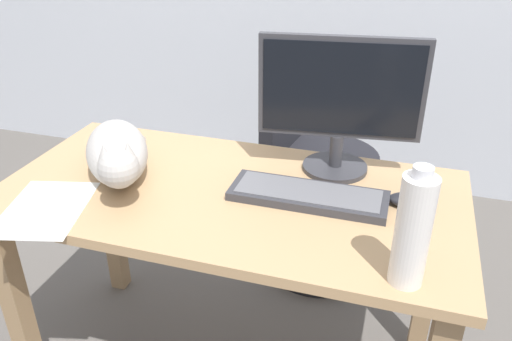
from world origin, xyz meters
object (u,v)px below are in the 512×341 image
water_bottle (413,230)px  computer_mouse (409,201)px  office_chair (312,180)px  monitor (340,101)px  keyboard (308,195)px  cat (118,152)px

water_bottle → computer_mouse: bearing=91.0°
water_bottle → office_chair: bearing=112.4°
office_chair → monitor: (0.15, -0.46, 0.53)m
office_chair → keyboard: size_ratio=2.16×
office_chair → water_bottle: size_ratio=3.34×
monitor → computer_mouse: bearing=-34.4°
monitor → cat: (-0.61, -0.24, -0.15)m
cat → water_bottle: size_ratio=1.87×
keyboard → cat: size_ratio=0.83×
office_chair → keyboard: office_chair is taller
computer_mouse → water_bottle: bearing=-89.0°
computer_mouse → monitor: bearing=145.6°
monitor → cat: 0.67m
cat → office_chair: bearing=56.3°
monitor → cat: size_ratio=0.90×
computer_mouse → water_bottle: (0.01, -0.32, 0.12)m
cat → water_bottle: 0.88m
keyboard → computer_mouse: size_ratio=4.00×
keyboard → cat: (-0.57, -0.04, 0.07)m
office_chair → computer_mouse: bearing=-58.2°
office_chair → keyboard: bearing=-80.6°
monitor → office_chair: bearing=108.3°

